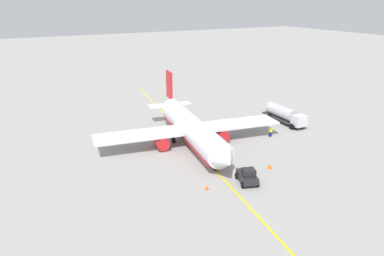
{
  "coord_description": "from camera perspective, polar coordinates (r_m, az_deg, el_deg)",
  "views": [
    {
      "loc": [
        49.07,
        -26.4,
        22.98
      ],
      "look_at": [
        0.0,
        0.0,
        3.0
      ],
      "focal_mm": 33.99,
      "sensor_mm": 36.0,
      "label": 1
    }
  ],
  "objects": [
    {
      "name": "ground_plane",
      "position": [
        60.28,
        0.0,
        -2.69
      ],
      "size": [
        400.0,
        400.0,
        0.0
      ],
      "primitive_type": "plane",
      "color": "#9E9B96"
    },
    {
      "name": "airplane",
      "position": [
        59.68,
        -0.15,
        -0.06
      ],
      "size": [
        31.02,
        31.78,
        9.93
      ],
      "color": "white",
      "rests_on": "ground"
    },
    {
      "name": "fuel_tanker",
      "position": [
        72.79,
        14.33,
        2.12
      ],
      "size": [
        10.66,
        3.16,
        3.15
      ],
      "color": "#2D2D33",
      "rests_on": "ground"
    },
    {
      "name": "pushback_tug",
      "position": [
        48.48,
        8.7,
        -7.47
      ],
      "size": [
        4.04,
        3.24,
        2.2
      ],
      "color": "#232328",
      "rests_on": "ground"
    },
    {
      "name": "refueling_worker",
      "position": [
        65.12,
        12.21,
        -0.63
      ],
      "size": [
        0.44,
        0.57,
        1.71
      ],
      "color": "navy",
      "rests_on": "ground"
    },
    {
      "name": "safety_cone_nose",
      "position": [
        46.73,
        2.33,
        -9.32
      ],
      "size": [
        0.55,
        0.55,
        0.61
      ],
      "primitive_type": "cone",
      "color": "#F2590F",
      "rests_on": "ground"
    },
    {
      "name": "safety_cone_wingtip",
      "position": [
        53.28,
        12.13,
        -5.88
      ],
      "size": [
        0.64,
        0.64,
        0.71
      ],
      "primitive_type": "cone",
      "color": "#F2590F",
      "rests_on": "ground"
    },
    {
      "name": "taxi_line_marking",
      "position": [
        60.27,
        0.0,
        -2.68
      ],
      "size": [
        82.69,
        13.23,
        0.01
      ],
      "primitive_type": "cube",
      "rotation": [
        0.0,
        0.0,
        -0.16
      ],
      "color": "yellow",
      "rests_on": "ground"
    }
  ]
}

